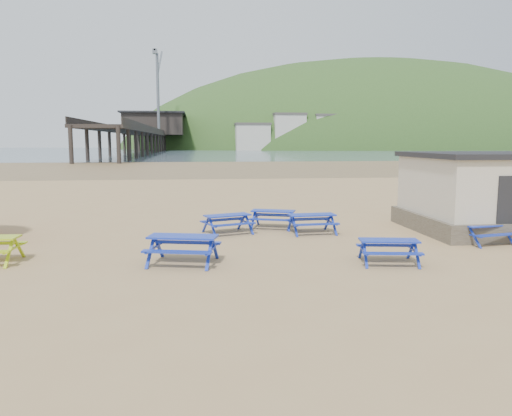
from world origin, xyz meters
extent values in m
plane|color=tan|center=(0.00, 0.00, 0.00)|extent=(400.00, 400.00, 0.00)
plane|color=olive|center=(0.00, 55.00, 0.00)|extent=(400.00, 400.00, 0.00)
plane|color=#465864|center=(0.00, 170.00, 0.01)|extent=(400.00, 400.00, 0.00)
cube|color=#211899|center=(-0.73, 1.57, 0.72)|extent=(1.91, 1.26, 0.05)
cube|color=#211899|center=(-0.93, 2.13, 0.45)|extent=(1.76, 0.85, 0.05)
cube|color=#211899|center=(-0.52, 1.01, 0.45)|extent=(1.76, 0.85, 0.05)
cube|color=#211899|center=(1.23, 2.57, 0.72)|extent=(1.91, 1.24, 0.05)
cube|color=#211899|center=(1.43, 3.13, 0.45)|extent=(1.76, 0.82, 0.05)
cube|color=#211899|center=(1.04, 2.01, 0.45)|extent=(1.76, 0.82, 0.05)
cube|color=#211899|center=(2.57, 1.23, 0.73)|extent=(1.85, 0.83, 0.05)
cube|color=#211899|center=(2.52, 1.83, 0.45)|extent=(1.82, 0.38, 0.05)
cube|color=#211899|center=(2.61, 0.63, 0.45)|extent=(1.82, 0.38, 0.05)
cube|color=#211899|center=(-2.33, -3.14, 0.81)|extent=(2.13, 1.23, 0.06)
cube|color=#211899|center=(-2.18, -2.49, 0.50)|extent=(2.02, 0.74, 0.06)
cube|color=#211899|center=(-2.49, -3.79, 0.50)|extent=(2.02, 0.74, 0.06)
cube|color=#211899|center=(3.71, -3.84, 0.69)|extent=(1.80, 0.93, 0.05)
cube|color=#211899|center=(3.80, -3.28, 0.43)|extent=(1.73, 0.51, 0.05)
cube|color=#211899|center=(3.61, -4.40, 0.43)|extent=(1.73, 0.51, 0.05)
cube|color=#211899|center=(8.17, -1.48, 0.67)|extent=(1.74, 0.95, 0.05)
cube|color=#211899|center=(8.07, -0.94, 0.41)|extent=(1.66, 0.54, 0.05)
cube|color=#211899|center=(8.28, -2.02, 0.41)|extent=(1.66, 0.54, 0.05)
cube|color=#665B4C|center=(10.50, 1.00, 0.35)|extent=(7.40, 5.40, 0.70)
cube|color=#B9AB9A|center=(10.50, 1.00, 1.85)|extent=(7.00, 5.00, 2.30)
cube|color=black|center=(10.50, 1.00, 3.05)|extent=(7.30, 5.30, 0.20)
cube|color=black|center=(9.00, -1.52, 1.40)|extent=(0.90, 0.06, 2.00)
cube|color=black|center=(-18.00, 175.00, 6.00)|extent=(9.00, 220.00, 0.60)
cube|color=black|center=(-18.00, 186.00, 10.00)|extent=(22.00, 30.00, 8.00)
cube|color=black|center=(-18.00, 186.00, 14.30)|extent=(24.00, 32.00, 0.60)
cylinder|color=slate|center=(-15.00, 164.00, 20.00)|extent=(1.00, 1.00, 28.00)
cube|color=slate|center=(-15.00, 178.00, 33.00)|extent=(0.60, 25.63, 12.38)
ellipsoid|color=#2D4C1E|center=(90.00, 230.00, -10.00)|extent=(264.00, 144.00, 108.00)
camera|label=1|loc=(-1.90, -17.71, 3.60)|focal=35.00mm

